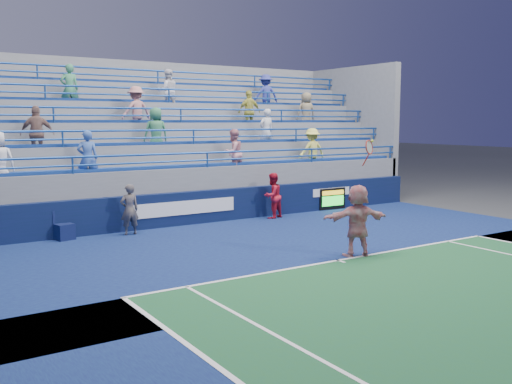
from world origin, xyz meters
TOP-DOWN VIEW (x-y plane):
  - ground at (0.00, 0.00)m, footprint 120.00×120.00m
  - sponsor_wall at (0.00, 6.50)m, footprint 18.00×0.32m
  - bleacher_stand at (0.00, 10.27)m, footprint 18.00×5.60m
  - serve_speed_board at (5.23, 6.34)m, footprint 1.22×0.17m
  - judge_chair at (-4.95, 6.22)m, footprint 0.57×0.57m
  - tennis_player at (0.73, 0.13)m, footprint 1.79×1.07m
  - line_judge at (-3.10, 5.87)m, footprint 0.57×0.38m
  - ball_girl at (2.19, 5.97)m, footprint 0.92×0.80m

SIDE VIEW (x-z plane):
  - ground at x=0.00m, z-range 0.00..0.00m
  - judge_chair at x=-4.95m, z-range -0.15..0.70m
  - serve_speed_board at x=5.23m, z-range 0.00..0.84m
  - sponsor_wall at x=0.00m, z-range 0.00..1.10m
  - line_judge at x=-3.10m, z-range 0.00..1.55m
  - ball_girl at x=2.19m, z-range 0.00..1.61m
  - tennis_player at x=0.73m, z-range -0.55..2.40m
  - bleacher_stand at x=0.00m, z-range -1.15..4.24m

